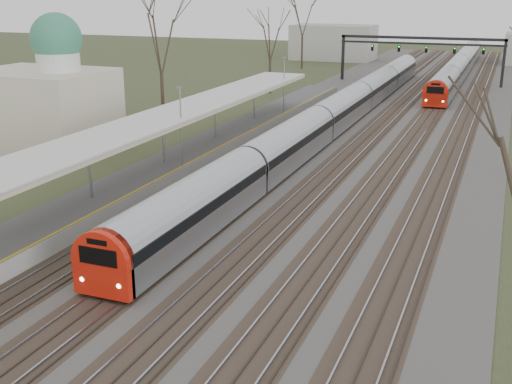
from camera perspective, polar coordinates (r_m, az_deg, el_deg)
track_bed at (r=58.95m, az=10.15°, el=5.74°), size 24.00×160.00×0.22m
platform at (r=45.67m, az=-5.98°, el=3.05°), size 3.50×69.00×1.00m
canopy at (r=41.06m, az=-9.04°, el=6.20°), size 4.10×50.00×3.11m
dome_building at (r=52.38m, az=-18.36°, el=7.73°), size 10.00×8.00×10.30m
signal_gantry at (r=87.64m, az=14.47°, el=12.47°), size 21.00×0.59×6.08m
tree_west_far at (r=57.39m, az=-8.54°, el=13.53°), size 5.50×5.50×11.33m
train_near at (r=58.98m, az=7.52°, el=7.27°), size 2.62×75.21×3.05m
train_far at (r=98.40m, az=17.66°, el=10.70°), size 2.62×60.21×3.05m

